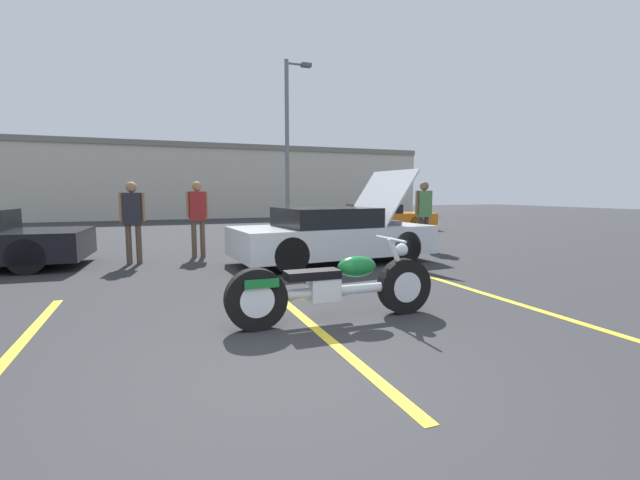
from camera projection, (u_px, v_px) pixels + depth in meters
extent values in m
plane|color=#2D2D30|center=(288.00, 396.00, 3.29)|extent=(80.00, 80.00, 0.00)
cube|color=yellow|center=(5.00, 360.00, 3.96)|extent=(0.12, 4.74, 0.01)
cube|color=yellow|center=(311.00, 324.00, 5.04)|extent=(0.12, 4.74, 0.01)
cube|color=yellow|center=(509.00, 301.00, 6.12)|extent=(0.12, 4.74, 0.01)
cube|color=beige|center=(170.00, 181.00, 25.90)|extent=(32.00, 4.00, 4.40)
cube|color=slate|center=(168.00, 147.00, 25.67)|extent=(32.00, 4.20, 0.30)
cylinder|color=slate|center=(287.00, 145.00, 18.81)|extent=(0.18, 0.18, 7.25)
cylinder|color=slate|center=(296.00, 64.00, 18.58)|extent=(0.90, 0.10, 0.10)
cube|color=#4C4C51|center=(306.00, 65.00, 18.74)|extent=(0.44, 0.28, 0.16)
cylinder|color=black|center=(404.00, 286.00, 5.49)|extent=(0.71, 0.17, 0.71)
cylinder|color=black|center=(256.00, 299.00, 4.82)|extent=(0.71, 0.17, 0.71)
cylinder|color=silver|center=(404.00, 286.00, 5.49)|extent=(0.39, 0.17, 0.39)
cylinder|color=silver|center=(256.00, 299.00, 4.82)|extent=(0.39, 0.17, 0.39)
cylinder|color=silver|center=(335.00, 291.00, 5.15)|extent=(1.64, 0.13, 0.12)
cube|color=silver|center=(324.00, 289.00, 5.10)|extent=(0.36, 0.24, 0.28)
ellipsoid|color=#146B2D|center=(357.00, 267.00, 5.22)|extent=(0.50, 0.28, 0.26)
cube|color=black|center=(312.00, 275.00, 5.03)|extent=(0.65, 0.27, 0.10)
cube|color=#146B2D|center=(260.00, 282.00, 4.81)|extent=(0.39, 0.22, 0.10)
cylinder|color=silver|center=(398.00, 262.00, 5.42)|extent=(0.31, 0.07, 0.63)
cylinder|color=silver|center=(390.00, 239.00, 5.35)|extent=(0.04, 0.70, 0.04)
sphere|color=silver|center=(402.00, 250.00, 5.42)|extent=(0.16, 0.16, 0.16)
cylinder|color=silver|center=(298.00, 297.00, 5.11)|extent=(1.25, 0.10, 0.09)
cube|color=silver|center=(332.00, 240.00, 9.45)|extent=(4.46, 2.27, 0.62)
cube|color=black|center=(325.00, 217.00, 9.32)|extent=(2.08, 1.88, 0.41)
cylinder|color=black|center=(405.00, 248.00, 9.29)|extent=(0.73, 0.28, 0.72)
cylinder|color=black|center=(364.00, 240.00, 10.81)|extent=(0.73, 0.28, 0.72)
cylinder|color=black|center=(290.00, 255.00, 8.13)|extent=(0.73, 0.28, 0.72)
cylinder|color=black|center=(262.00, 245.00, 9.65)|extent=(0.73, 0.28, 0.72)
cube|color=silver|center=(380.00, 197.00, 9.88)|extent=(1.04, 1.83, 1.26)
cube|color=#4C4C51|center=(378.00, 226.00, 9.94)|extent=(0.68, 1.10, 0.28)
cube|color=orange|center=(378.00, 219.00, 17.94)|extent=(4.85, 2.77, 0.53)
cube|color=black|center=(374.00, 209.00, 17.87)|extent=(2.37, 1.99, 0.36)
cylinder|color=black|center=(416.00, 223.00, 17.39)|extent=(0.64, 0.36, 0.60)
cylinder|color=black|center=(405.00, 221.00, 18.86)|extent=(0.64, 0.36, 0.60)
cylinder|color=black|center=(348.00, 224.00, 17.05)|extent=(0.64, 0.36, 0.60)
cylinder|color=black|center=(341.00, 221.00, 18.52)|extent=(0.64, 0.36, 0.60)
cylinder|color=black|center=(27.00, 257.00, 8.08)|extent=(0.70, 0.27, 0.69)
cylinder|color=black|center=(53.00, 246.00, 9.67)|extent=(0.70, 0.27, 0.69)
cylinder|color=#333338|center=(420.00, 234.00, 11.52)|extent=(0.12, 0.12, 0.89)
cylinder|color=#333338|center=(426.00, 233.00, 11.59)|extent=(0.12, 0.12, 0.89)
cube|color=#4C7F47|center=(424.00, 204.00, 11.46)|extent=(0.36, 0.20, 0.71)
cylinder|color=brown|center=(417.00, 203.00, 11.38)|extent=(0.08, 0.08, 0.63)
cylinder|color=brown|center=(431.00, 202.00, 11.54)|extent=(0.08, 0.08, 0.63)
sphere|color=brown|center=(424.00, 186.00, 11.41)|extent=(0.24, 0.24, 0.24)
cylinder|color=brown|center=(194.00, 239.00, 10.26)|extent=(0.12, 0.12, 0.88)
cylinder|color=brown|center=(203.00, 239.00, 10.33)|extent=(0.12, 0.12, 0.88)
cube|color=maroon|center=(197.00, 206.00, 10.20)|extent=(0.36, 0.20, 0.69)
cylinder|color=#9E704C|center=(188.00, 205.00, 10.12)|extent=(0.08, 0.08, 0.63)
cylinder|color=#9E704C|center=(207.00, 205.00, 10.28)|extent=(0.08, 0.08, 0.63)
sphere|color=#9E704C|center=(197.00, 186.00, 10.15)|extent=(0.24, 0.24, 0.24)
cylinder|color=brown|center=(129.00, 244.00, 9.23)|extent=(0.12, 0.12, 0.86)
cylinder|color=brown|center=(139.00, 244.00, 9.30)|extent=(0.12, 0.12, 0.86)
cube|color=#26262D|center=(132.00, 209.00, 9.18)|extent=(0.36, 0.20, 0.68)
cylinder|color=#9E704C|center=(121.00, 207.00, 9.09)|extent=(0.08, 0.08, 0.61)
cylinder|color=#9E704C|center=(143.00, 207.00, 9.25)|extent=(0.08, 0.08, 0.61)
sphere|color=#9E704C|center=(131.00, 187.00, 9.13)|extent=(0.23, 0.23, 0.23)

